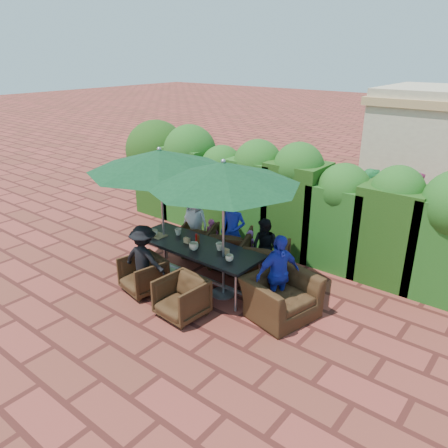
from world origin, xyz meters
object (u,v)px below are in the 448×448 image
Objects in this scene: dining_table at (196,249)px; chair_near_left at (143,273)px; chair_far_right at (264,259)px; chair_near_right at (181,296)px; chair_end_right at (281,290)px; umbrella_right at (223,174)px; umbrella_left at (160,161)px; chair_far_left at (199,238)px; chair_far_mid at (229,246)px.

chair_near_left is at bearing -120.93° from dining_table.
chair_near_left is (-1.45, -1.70, -0.07)m from chair_far_right.
dining_table is at bearing 23.44° from chair_far_right.
chair_end_right reaches higher than chair_near_right.
chair_far_right is (0.93, 0.84, -0.25)m from dining_table.
umbrella_right is 3.00× the size of chair_far_right.
chair_end_right reaches higher than chair_near_left.
umbrella_left is at bearing 104.63° from chair_end_right.
umbrella_right is 3.61× the size of chair_near_left.
umbrella_left is at bearing -176.33° from dining_table.
chair_far_mid reaches higher than chair_far_left.
umbrella_right is at bearing 106.24° from chair_end_right.
chair_end_right is (1.78, -0.92, 0.05)m from chair_far_mid.
chair_far_mid is (0.04, 0.92, -0.25)m from dining_table.
dining_table is at bearing 123.88° from chair_near_right.
chair_far_right is 1.17× the size of chair_near_right.
dining_table is 2.37× the size of chair_end_right.
chair_far_mid is 0.78× the size of chair_end_right.
umbrella_right is (1.47, -0.00, -0.00)m from umbrella_left.
chair_near_right is at bearing 3.73° from chair_near_left.
dining_table is 3.45× the size of chair_far_left.
chair_far_left is 0.88× the size of chair_far_mid.
umbrella_right is 3.03× the size of chair_far_mid.
umbrella_left is at bearing 24.40° from chair_far_mid.
chair_far_left is 1.69m from chair_far_right.
chair_far_mid is at bearing 76.18° from chair_end_right.
chair_near_right is at bearing -34.98° from umbrella_left.
chair_near_left is at bearing 123.71° from chair_end_right.
dining_table reaches higher than chair_far_left.
umbrella_left and umbrella_right have the same top height.
chair_far_right is at bearing 27.21° from umbrella_left.
chair_far_left is at bearing -20.72° from chair_far_right.
chair_near_left is at bearing 73.10° from chair_far_left.
chair_far_left reaches higher than chair_near_right.
umbrella_right is 3.51× the size of chair_near_right.
chair_near_right is 1.62m from chair_end_right.
umbrella_right reaches higher than chair_far_right.
chair_near_right is at bearing 142.53° from chair_end_right.
chair_far_mid is 1.16× the size of chair_near_right.
chair_near_left is (0.28, -0.81, -1.86)m from umbrella_left.
chair_far_right is (1.68, -0.07, 0.06)m from chair_far_left.
chair_end_right is at bearing 31.82° from chair_near_left.
chair_far_right is (0.26, 0.89, -1.79)m from umbrella_right.
chair_near_right is (1.09, -0.15, 0.01)m from chair_near_left.
chair_far_left is 1.78m from chair_near_left.
umbrella_right is 2.52m from chair_far_left.
umbrella_left is at bearing 179.98° from umbrella_right.
chair_far_mid reaches higher than chair_near_right.
chair_far_left is 2.73m from chair_end_right.
chair_far_mid is 1.87m from chair_near_left.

